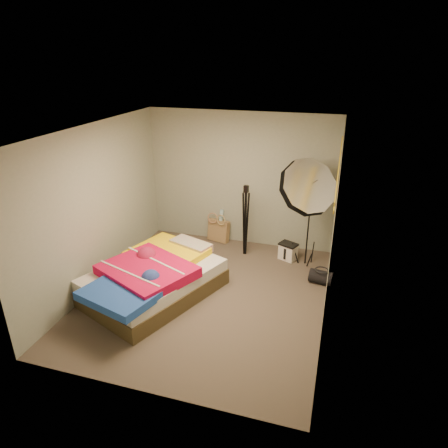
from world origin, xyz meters
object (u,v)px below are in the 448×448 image
at_px(wrapping_roll, 220,226).
at_px(camera_case, 288,252).
at_px(photo_umbrella, 306,188).
at_px(tote_bag, 219,230).
at_px(bed, 154,278).
at_px(camera_tripod, 246,216).
at_px(duffel_bag, 321,277).

distance_m(wrapping_roll, camera_case, 1.45).
bearing_deg(photo_umbrella, camera_case, 134.28).
distance_m(tote_bag, bed, 2.15).
height_order(tote_bag, photo_umbrella, photo_umbrella).
height_order(tote_bag, wrapping_roll, wrapping_roll).
bearing_deg(tote_bag, camera_tripod, -17.56).
relative_size(tote_bag, duffel_bag, 1.17).
relative_size(duffel_bag, camera_tripod, 0.28).
height_order(tote_bag, camera_tripod, camera_tripod).
relative_size(wrapping_roll, duffel_bag, 1.76).
distance_m(bed, camera_tripod, 2.04).
relative_size(camera_case, bed, 0.12).
bearing_deg(camera_tripod, bed, -120.34).
bearing_deg(camera_tripod, wrapping_roll, 145.99).
relative_size(wrapping_roll, photo_umbrella, 0.32).
xyz_separation_m(bed, photo_umbrella, (2.04, 1.47, 1.16)).
xyz_separation_m(tote_bag, photo_umbrella, (1.67, -0.64, 1.23)).
relative_size(camera_case, camera_tripod, 0.22).
bearing_deg(tote_bag, wrapping_roll, 15.09).
relative_size(tote_bag, camera_tripod, 0.32).
bearing_deg(bed, photo_umbrella, 35.81).
bearing_deg(duffel_bag, wrapping_roll, 161.80).
distance_m(bed, photo_umbrella, 2.77).
height_order(camera_case, duffel_bag, camera_case).
distance_m(duffel_bag, bed, 2.65).
bearing_deg(tote_bag, bed, -84.88).
bearing_deg(camera_tripod, camera_case, 0.81).
height_order(tote_bag, duffel_bag, tote_bag).
distance_m(camera_case, bed, 2.49).
height_order(bed, camera_tripod, camera_tripod).
relative_size(tote_bag, wrapping_roll, 0.67).
distance_m(duffel_bag, camera_tripod, 1.69).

